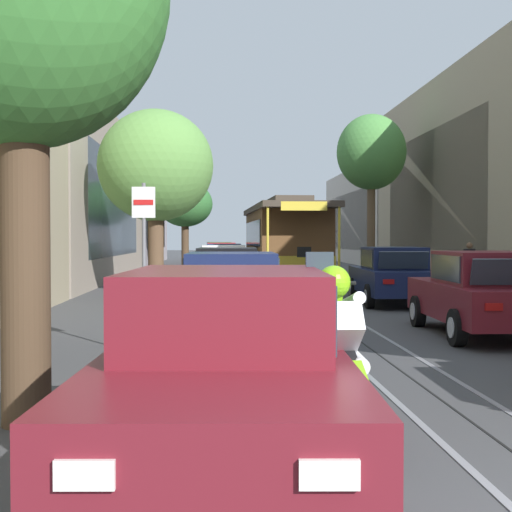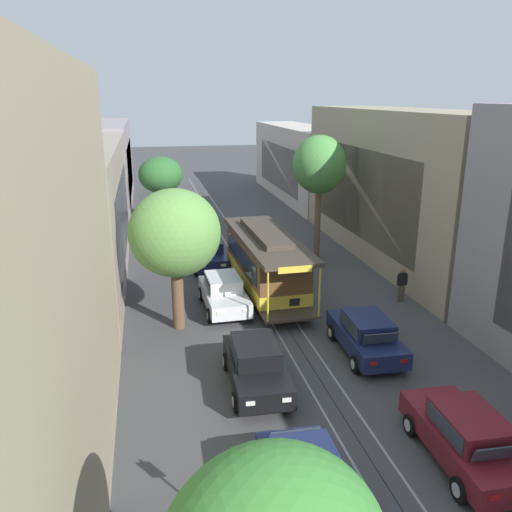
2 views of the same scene
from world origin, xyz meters
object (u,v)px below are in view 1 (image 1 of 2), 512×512
Objects in this scene: street_tree_kerb_left_mid at (185,205)px; parked_car_maroon_near_left at (225,372)px; parked_car_navy_fifth_left at (224,261)px; parked_car_navy_second_left at (232,299)px; parked_car_red_sixth_left at (222,257)px; parked_car_navy_mid_right at (393,275)px; parked_car_white_fourth_left at (223,267)px; pedestrian_on_left_pavement at (469,263)px; parked_car_maroon_second_right at (483,293)px; street_tree_kerb_left_second at (156,167)px; street_sign_post at (144,248)px; street_tree_kerb_right_second at (371,154)px; parked_car_green_far_left at (219,254)px; cable_car_trolley at (285,243)px; motorcycle_with_rider at (331,355)px; parked_car_black_mid_left at (227,279)px.

parked_car_maroon_near_left is at bearing -86.86° from street_tree_kerb_left_mid.
parked_car_navy_second_left is at bearing -90.11° from parked_car_navy_fifth_left.
parked_car_navy_mid_right is at bearing -75.99° from parked_car_red_sixth_left.
parked_car_white_fourth_left is 13.10m from parked_car_red_sixth_left.
parked_car_maroon_second_right is at bearing -108.72° from pedestrian_on_left_pavement.
street_sign_post is at bearing -85.85° from street_tree_kerb_left_second.
parked_car_green_far_left is at bearing 117.48° from street_tree_kerb_right_second.
pedestrian_on_left_pavement reaches higher than parked_car_white_fourth_left.
cable_car_trolley is 4.87× the size of motorcycle_with_rider.
street_tree_kerb_right_second reaches higher than street_sign_post.
cable_car_trolley is at bearing 35.28° from street_tree_kerb_left_second.
parked_car_navy_fifth_left is 0.73× the size of street_tree_kerb_left_second.
parked_car_black_mid_left is 1.00× the size of parked_car_maroon_second_right.
parked_car_navy_fifth_left is at bearing 89.54° from parked_car_maroon_near_left.
street_tree_kerb_left_second reaches higher than parked_car_navy_mid_right.
parked_car_white_fourth_left and parked_car_green_far_left have the same top height.
cable_car_trolley is at bearing 158.13° from pedestrian_on_left_pavement.
street_tree_kerb_right_second reaches higher than parked_car_maroon_near_left.
pedestrian_on_left_pavement reaches higher than parked_car_navy_second_left.
cable_car_trolley is at bearing 75.05° from parked_car_black_mid_left.
parked_car_red_sixth_left is 1.63× the size of street_sign_post.
cable_car_trolley is (2.46, 21.06, 0.86)m from parked_car_maroon_near_left.
street_sign_post is (-1.41, -20.28, 0.87)m from parked_car_navy_fifth_left.
cable_car_trolley is at bearing 85.57° from motorcycle_with_rider.
parked_car_maroon_second_right is 1.64× the size of street_sign_post.
parked_car_red_sixth_left is at bearing 90.61° from parked_car_navy_fifth_left.
parked_car_maroon_second_right is at bearing -79.25° from parked_car_red_sixth_left.
parked_car_black_mid_left is at bearing 78.69° from street_sign_post.
parked_car_navy_fifth_left is 1.64× the size of street_sign_post.
motorcycle_with_rider is at bearing -94.43° from cable_car_trolley.
parked_car_red_sixth_left is 25.51m from parked_car_maroon_second_right.
parked_car_maroon_near_left is 6.49m from parked_car_navy_second_left.
street_tree_kerb_left_second reaches higher than parked_car_navy_fifth_left.
street_tree_kerb_left_second reaches higher than parked_car_navy_second_left.
street_tree_kerb_left_mid is at bearing 101.51° from parked_car_navy_fifth_left.
parked_car_navy_fifth_left is 11.16m from pedestrian_on_left_pavement.
parked_car_maroon_near_left is at bearing -83.31° from street_tree_kerb_left_second.
cable_car_trolley is (2.45, -18.33, 0.86)m from parked_car_green_far_left.
street_tree_kerb_left_second is (-2.27, 5.32, 3.36)m from parked_car_black_mid_left.
parked_car_maroon_near_left is 32.58m from parked_car_red_sixth_left.
parked_car_maroon_near_left is 1.01× the size of parked_car_navy_fifth_left.
parked_car_navy_fifth_left is at bearing 91.40° from motorcycle_with_rider.
street_sign_post is (-1.34, -26.97, 0.87)m from parked_car_red_sixth_left.
cable_car_trolley reaches higher than motorcycle_with_rider.
parked_car_maroon_near_left is 1.01× the size of parked_car_red_sixth_left.
street_tree_kerb_left_mid is (-6.92, 29.33, 3.02)m from parked_car_maroon_second_right.
parked_car_maroon_second_right is (4.76, -25.06, 0.00)m from parked_car_red_sixth_left.
parked_car_red_sixth_left is 2.33× the size of motorcycle_with_rider.
parked_car_black_mid_left and parked_car_navy_mid_right have the same top height.
parked_car_maroon_second_right is at bearing -55.91° from street_tree_kerb_left_second.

